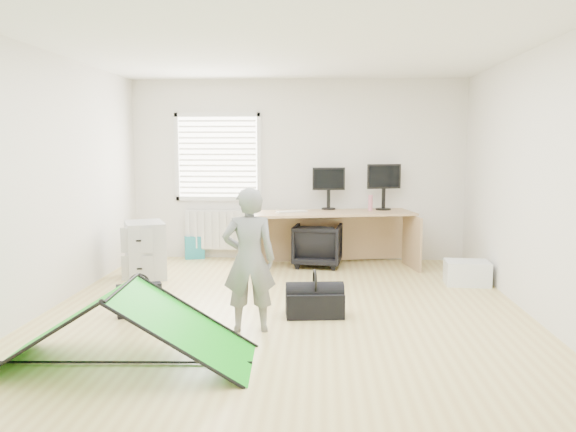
# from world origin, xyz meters

# --- Properties ---
(ground) EXTENTS (5.50, 5.50, 0.00)m
(ground) POSITION_xyz_m (0.00, 0.00, 0.00)
(ground) COLOR #D4BC71
(ground) RESTS_ON ground
(back_wall) EXTENTS (5.00, 0.02, 2.70)m
(back_wall) POSITION_xyz_m (0.00, 2.75, 1.35)
(back_wall) COLOR silver
(back_wall) RESTS_ON ground
(window) EXTENTS (1.20, 0.06, 1.20)m
(window) POSITION_xyz_m (-1.20, 2.71, 1.55)
(window) COLOR silver
(window) RESTS_ON back_wall
(radiator) EXTENTS (1.00, 0.12, 0.60)m
(radiator) POSITION_xyz_m (-1.20, 2.67, 0.45)
(radiator) COLOR silver
(radiator) RESTS_ON back_wall
(desk) EXTENTS (2.42, 1.17, 0.79)m
(desk) POSITION_xyz_m (0.50, 2.18, 0.40)
(desk) COLOR tan
(desk) RESTS_ON ground
(filing_cabinet) EXTENTS (0.68, 0.76, 0.73)m
(filing_cabinet) POSITION_xyz_m (-1.93, 1.39, 0.37)
(filing_cabinet) COLOR #A5A9AB
(filing_cabinet) RESTS_ON ground
(monitor_left) EXTENTS (0.48, 0.16, 0.45)m
(monitor_left) POSITION_xyz_m (0.47, 2.49, 1.02)
(monitor_left) COLOR black
(monitor_left) RESTS_ON desk
(monitor_right) EXTENTS (0.52, 0.27, 0.49)m
(monitor_right) POSITION_xyz_m (1.27, 2.49, 1.03)
(monitor_right) COLOR black
(monitor_right) RESTS_ON desk
(keyboard) EXTENTS (0.46, 0.31, 0.02)m
(keyboard) POSITION_xyz_m (-0.05, 2.10, 0.80)
(keyboard) COLOR beige
(keyboard) RESTS_ON desk
(thermos) EXTENTS (0.08, 0.08, 0.23)m
(thermos) POSITION_xyz_m (1.07, 2.37, 0.90)
(thermos) COLOR #C36D82
(thermos) RESTS_ON desk
(office_chair) EXTENTS (0.73, 0.75, 0.61)m
(office_chair) POSITION_xyz_m (0.32, 2.21, 0.31)
(office_chair) COLOR black
(office_chair) RESTS_ON ground
(person) EXTENTS (0.53, 0.39, 1.35)m
(person) POSITION_xyz_m (-0.30, -0.67, 0.67)
(person) COLOR slate
(person) RESTS_ON ground
(kite) EXTENTS (2.06, 0.99, 0.62)m
(kite) POSITION_xyz_m (-1.18, -1.54, 0.31)
(kite) COLOR #11BB16
(kite) RESTS_ON ground
(storage_crate) EXTENTS (0.55, 0.40, 0.30)m
(storage_crate) POSITION_xyz_m (2.18, 1.24, 0.15)
(storage_crate) COLOR white
(storage_crate) RESTS_ON ground
(tote_bag) EXTENTS (0.32, 0.21, 0.35)m
(tote_bag) POSITION_xyz_m (-1.57, 2.64, 0.17)
(tote_bag) COLOR teal
(tote_bag) RESTS_ON ground
(laptop_bag) EXTENTS (0.46, 0.30, 0.33)m
(laptop_bag) POSITION_xyz_m (-1.47, -0.28, 0.16)
(laptop_bag) COLOR black
(laptop_bag) RESTS_ON ground
(white_box) EXTENTS (0.11, 0.11, 0.09)m
(white_box) POSITION_xyz_m (-0.58, -0.92, 0.05)
(white_box) COLOR silver
(white_box) RESTS_ON ground
(duffel_bag) EXTENTS (0.61, 0.36, 0.25)m
(duffel_bag) POSITION_xyz_m (0.31, -0.19, 0.13)
(duffel_bag) COLOR black
(duffel_bag) RESTS_ON ground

